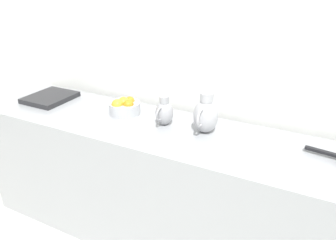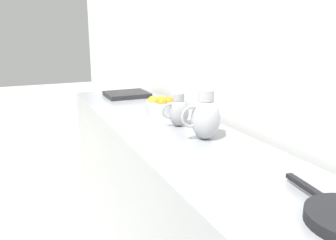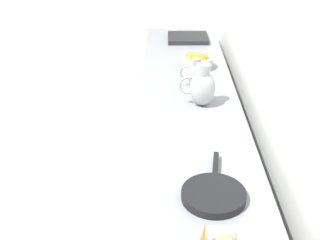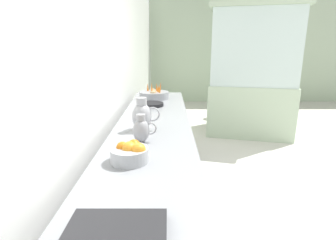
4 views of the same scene
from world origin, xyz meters
TOP-DOWN VIEW (x-y plane):
  - tile_wall_left at (-1.95, 0.38)m, footprint 0.10×9.69m
  - prep_counter at (-1.53, -0.12)m, footprint 0.62×3.38m
  - orange_bowl at (-1.62, -0.80)m, footprint 0.21×0.21m
  - metal_pitcher_tall at (-1.60, -0.20)m, footprint 0.21×0.15m
  - metal_pitcher_short at (-1.58, -0.47)m, footprint 0.16×0.11m
  - counter_sink_basin at (-1.58, -1.46)m, footprint 0.34×0.30m

SIDE VIEW (x-z plane):
  - prep_counter at x=-1.53m, z-range 0.00..0.89m
  - counter_sink_basin at x=-1.58m, z-range 0.89..0.93m
  - orange_bowl at x=-1.62m, z-range 0.88..1.00m
  - metal_pitcher_short at x=-1.58m, z-range 0.88..1.07m
  - metal_pitcher_tall at x=-1.60m, z-range 0.88..1.13m
  - tile_wall_left at x=-1.95m, z-range 0.00..3.00m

